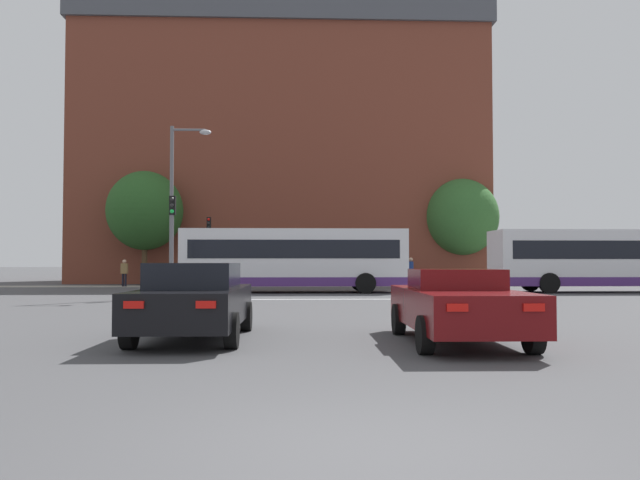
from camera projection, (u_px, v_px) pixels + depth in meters
ground_plane at (370, 455)px, 4.86m from camera, size 400.00×400.00×0.00m
stop_line_strip at (310, 299)px, 25.31m from camera, size 9.42×0.30×0.01m
far_pavement at (304, 286)px, 39.48m from camera, size 70.46×2.50×0.01m
brick_civic_building at (284, 152)px, 50.08m from camera, size 30.72×13.15×25.80m
car_saloon_left at (195, 300)px, 12.21m from camera, size 2.02×4.66×1.49m
car_roadster_right at (457, 305)px, 11.62m from camera, size 2.05×4.66×1.38m
bus_crossing_lead at (294, 259)px, 31.12m from camera, size 11.09×2.73×3.14m
bus_crossing_trailing at (611, 259)px, 31.51m from camera, size 11.94×2.71×3.12m
traffic_light_far_left at (209, 240)px, 39.07m from camera, size 0.26×0.31×4.35m
traffic_light_near_left at (172, 230)px, 26.12m from camera, size 0.26×0.31×4.30m
street_lamp_junction at (178, 194)px, 26.75m from camera, size 1.76×0.36×7.38m
pedestrian_waiting at (411, 269)px, 40.51m from camera, size 0.39×0.46×1.83m
pedestrian_walking_east at (124, 271)px, 38.68m from camera, size 0.42×0.25×1.68m
pedestrian_walking_west at (246, 270)px, 40.00m from camera, size 0.34×0.45×1.71m
tree_by_building at (145, 211)px, 41.62m from camera, size 5.04×5.04×7.61m
tree_kerbside at (462, 217)px, 44.35m from camera, size 5.20×5.20×7.46m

